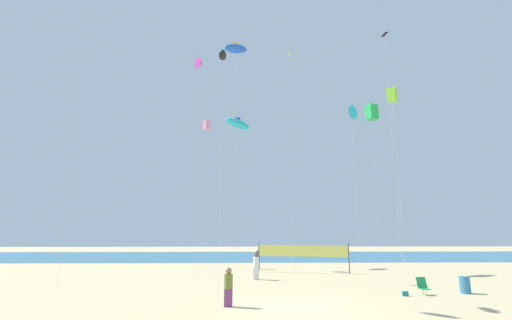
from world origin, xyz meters
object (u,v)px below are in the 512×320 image
at_px(trash_barrel, 465,285).
at_px(kite_blue_inflatable, 236,49).
at_px(folding_beach_chair, 423,286).
at_px(kite_green_box, 372,112).
at_px(kite_yellow_diamond, 289,73).
at_px(kite_cyan_inflatable, 238,124).
at_px(beachgoer_olive_shirt, 228,286).
at_px(kite_black_diamond, 384,39).
at_px(kite_lime_box, 392,95).
at_px(beachgoer_charcoal_shirt, 258,258).
at_px(beach_handbag, 405,294).
at_px(beachgoer_white_shirt, 256,265).
at_px(kite_pink_box, 207,126).
at_px(volleyball_net, 303,252).
at_px(kite_black_inflatable, 223,56).
at_px(kite_cyan_delta, 351,113).
at_px(kite_magenta_delta, 200,64).

distance_m(trash_barrel, kite_blue_inflatable, 28.74).
bearing_deg(folding_beach_chair, kite_green_box, 59.31).
bearing_deg(kite_yellow_diamond, kite_cyan_inflatable, 124.89).
bearing_deg(beachgoer_olive_shirt, kite_green_box, -42.64).
bearing_deg(kite_black_diamond, kite_lime_box, -109.52).
xyz_separation_m(beachgoer_charcoal_shirt, beach_handbag, (7.40, -13.76, -0.83)).
height_order(beachgoer_white_shirt, kite_pink_box, kite_pink_box).
relative_size(beach_handbag, kite_black_diamond, 0.01).
xyz_separation_m(beachgoer_charcoal_shirt, kite_black_diamond, (11.70, -3.14, 19.91)).
bearing_deg(volleyball_net, kite_black_inflatable, -121.41).
height_order(beachgoer_olive_shirt, beachgoer_white_shirt, beachgoer_white_shirt).
xyz_separation_m(folding_beach_chair, kite_yellow_diamond, (-5.82, 10.12, 16.89)).
bearing_deg(kite_black_inflatable, beach_handbag, -3.35).
bearing_deg(beach_handbag, kite_blue_inflatable, 123.41).
bearing_deg(kite_yellow_diamond, volleyball_net, 7.34).
relative_size(trash_barrel, kite_green_box, 0.06).
bearing_deg(folding_beach_chair, beachgoer_charcoal_shirt, 102.91).
bearing_deg(folding_beach_chair, beach_handbag, 178.91).
bearing_deg(kite_black_diamond, beachgoer_white_shirt, -161.54).
bearing_deg(kite_cyan_delta, kite_magenta_delta, 161.73).
xyz_separation_m(volleyball_net, kite_black_inflatable, (-6.13, -10.04, 12.20)).
relative_size(kite_green_box, kite_yellow_diamond, 0.80).
bearing_deg(beachgoer_white_shirt, beach_handbag, -148.87).
xyz_separation_m(beachgoer_olive_shirt, trash_barrel, (12.87, 3.18, -0.47)).
relative_size(beachgoer_olive_shirt, kite_black_inflatable, 0.12).
relative_size(kite_black_diamond, kite_yellow_diamond, 1.12).
relative_size(folding_beach_chair, kite_magenta_delta, 0.05).
xyz_separation_m(kite_cyan_inflatable, kite_magenta_delta, (-3.02, -8.65, 2.65)).
relative_size(beachgoer_white_shirt, kite_lime_box, 0.13).
height_order(folding_beach_chair, kite_pink_box, kite_pink_box).
xyz_separation_m(kite_cyan_inflatable, kite_black_diamond, (13.71, -6.71, 6.28)).
distance_m(kite_green_box, kite_lime_box, 7.46).
bearing_deg(kite_magenta_delta, volleyball_net, 12.63).
bearing_deg(beachgoer_charcoal_shirt, kite_blue_inflatable, 16.88).
bearing_deg(kite_magenta_delta, trash_barrel, -26.39).
relative_size(kite_blue_inflatable, kite_yellow_diamond, 1.17).
relative_size(kite_pink_box, kite_cyan_delta, 1.16).
bearing_deg(beachgoer_olive_shirt, trash_barrel, -79.78).
bearing_deg(kite_black_diamond, folding_beach_chair, -107.03).
height_order(beach_handbag, kite_cyan_delta, kite_cyan_delta).
distance_m(folding_beach_chair, kite_yellow_diamond, 20.53).
height_order(folding_beach_chair, kite_black_diamond, kite_black_diamond).
distance_m(beach_handbag, kite_magenta_delta, 22.86).
height_order(trash_barrel, kite_green_box, kite_green_box).
distance_m(kite_blue_inflatable, kite_lime_box, 17.07).
bearing_deg(kite_blue_inflatable, beach_handbag, -56.59).
height_order(trash_barrel, kite_pink_box, kite_pink_box).
distance_m(beachgoer_olive_shirt, kite_black_diamond, 27.42).
height_order(trash_barrel, kite_yellow_diamond, kite_yellow_diamond).
bearing_deg(beachgoer_charcoal_shirt, kite_black_inflatable, 116.59).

